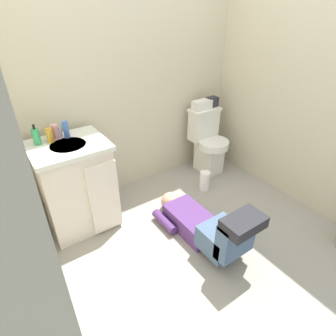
{
  "coord_description": "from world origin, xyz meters",
  "views": [
    {
      "loc": [
        -1.21,
        -1.29,
        1.8
      ],
      "look_at": [
        0.04,
        0.52,
        0.45
      ],
      "focal_mm": 29.52,
      "sensor_mm": 36.0,
      "label": 1
    }
  ],
  "objects_px": {
    "vanity_cabinet": "(77,185)",
    "tissue_box": "(202,105)",
    "person_plumber": "(205,225)",
    "paper_towel_roll": "(205,181)",
    "toilet": "(208,142)",
    "bottle_blue": "(66,130)",
    "faucet": "(61,132)",
    "bottle_pink": "(55,132)",
    "soap_dispenser": "(36,136)",
    "toiletry_bag": "(212,102)",
    "bottle_amber": "(50,135)"
  },
  "relations": [
    {
      "from": "vanity_cabinet",
      "to": "tissue_box",
      "type": "height_order",
      "value": "tissue_box"
    },
    {
      "from": "person_plumber",
      "to": "paper_towel_roll",
      "type": "xyz_separation_m",
      "value": [
        0.51,
        0.58,
        -0.07
      ]
    },
    {
      "from": "vanity_cabinet",
      "to": "toilet",
      "type": "bearing_deg",
      "value": 2.56
    },
    {
      "from": "toilet",
      "to": "bottle_blue",
      "type": "xyz_separation_m",
      "value": [
        -1.55,
        0.05,
        0.52
      ]
    },
    {
      "from": "bottle_blue",
      "to": "tissue_box",
      "type": "bearing_deg",
      "value": 1.56
    },
    {
      "from": "faucet",
      "to": "person_plumber",
      "type": "relative_size",
      "value": 0.09
    },
    {
      "from": "toilet",
      "to": "bottle_pink",
      "type": "xyz_separation_m",
      "value": [
        -1.63,
        0.08,
        0.51
      ]
    },
    {
      "from": "toilet",
      "to": "soap_dispenser",
      "type": "distance_m",
      "value": 1.85
    },
    {
      "from": "toiletry_bag",
      "to": "bottle_amber",
      "type": "height_order",
      "value": "bottle_amber"
    },
    {
      "from": "faucet",
      "to": "toiletry_bag",
      "type": "height_order",
      "value": "faucet"
    },
    {
      "from": "vanity_cabinet",
      "to": "soap_dispenser",
      "type": "distance_m",
      "value": 0.52
    },
    {
      "from": "soap_dispenser",
      "to": "bottle_blue",
      "type": "distance_m",
      "value": 0.23
    },
    {
      "from": "bottle_blue",
      "to": "bottle_amber",
      "type": "bearing_deg",
      "value": -176.06
    },
    {
      "from": "toiletry_bag",
      "to": "faucet",
      "type": "bearing_deg",
      "value": -179.48
    },
    {
      "from": "faucet",
      "to": "soap_dispenser",
      "type": "relative_size",
      "value": 0.6
    },
    {
      "from": "soap_dispenser",
      "to": "paper_towel_roll",
      "type": "relative_size",
      "value": 0.76
    },
    {
      "from": "toilet",
      "to": "toiletry_bag",
      "type": "xyz_separation_m",
      "value": [
        0.1,
        0.09,
        0.44
      ]
    },
    {
      "from": "toilet",
      "to": "tissue_box",
      "type": "xyz_separation_m",
      "value": [
        -0.05,
        0.09,
        0.43
      ]
    },
    {
      "from": "tissue_box",
      "to": "bottle_blue",
      "type": "xyz_separation_m",
      "value": [
        -1.5,
        -0.04,
        0.09
      ]
    },
    {
      "from": "soap_dispenser",
      "to": "tissue_box",
      "type": "bearing_deg",
      "value": 1.17
    },
    {
      "from": "toilet",
      "to": "bottle_pink",
      "type": "distance_m",
      "value": 1.71
    },
    {
      "from": "toiletry_bag",
      "to": "person_plumber",
      "type": "bearing_deg",
      "value": -132.64
    },
    {
      "from": "toilet",
      "to": "toiletry_bag",
      "type": "bearing_deg",
      "value": 40.77
    },
    {
      "from": "vanity_cabinet",
      "to": "person_plumber",
      "type": "xyz_separation_m",
      "value": [
        0.78,
        -0.83,
        -0.24
      ]
    },
    {
      "from": "vanity_cabinet",
      "to": "toiletry_bag",
      "type": "xyz_separation_m",
      "value": [
        1.69,
        0.16,
        0.39
      ]
    },
    {
      "from": "faucet",
      "to": "bottle_blue",
      "type": "relative_size",
      "value": 0.72
    },
    {
      "from": "paper_towel_roll",
      "to": "soap_dispenser",
      "type": "bearing_deg",
      "value": 165.75
    },
    {
      "from": "vanity_cabinet",
      "to": "toiletry_bag",
      "type": "relative_size",
      "value": 6.61
    },
    {
      "from": "person_plumber",
      "to": "tissue_box",
      "type": "distance_m",
      "value": 1.4
    },
    {
      "from": "faucet",
      "to": "tissue_box",
      "type": "xyz_separation_m",
      "value": [
        1.54,
        0.02,
        -0.07
      ]
    },
    {
      "from": "person_plumber",
      "to": "bottle_blue",
      "type": "distance_m",
      "value": 1.4
    },
    {
      "from": "tissue_box",
      "to": "vanity_cabinet",
      "type": "bearing_deg",
      "value": -174.01
    },
    {
      "from": "vanity_cabinet",
      "to": "toiletry_bag",
      "type": "distance_m",
      "value": 1.74
    },
    {
      "from": "faucet",
      "to": "bottle_blue",
      "type": "distance_m",
      "value": 0.05
    },
    {
      "from": "toiletry_bag",
      "to": "bottle_blue",
      "type": "distance_m",
      "value": 1.65
    },
    {
      "from": "toiletry_bag",
      "to": "paper_towel_roll",
      "type": "bearing_deg",
      "value": -134.65
    },
    {
      "from": "bottle_amber",
      "to": "paper_towel_roll",
      "type": "bearing_deg",
      "value": -14.64
    },
    {
      "from": "vanity_cabinet",
      "to": "tissue_box",
      "type": "xyz_separation_m",
      "value": [
        1.54,
        0.16,
        0.38
      ]
    },
    {
      "from": "person_plumber",
      "to": "bottle_pink",
      "type": "relative_size",
      "value": 8.78
    },
    {
      "from": "toiletry_bag",
      "to": "bottle_blue",
      "type": "relative_size",
      "value": 0.89
    },
    {
      "from": "tissue_box",
      "to": "bottle_blue",
      "type": "relative_size",
      "value": 1.58
    },
    {
      "from": "bottle_blue",
      "to": "paper_towel_roll",
      "type": "height_order",
      "value": "bottle_blue"
    },
    {
      "from": "tissue_box",
      "to": "paper_towel_roll",
      "type": "height_order",
      "value": "tissue_box"
    },
    {
      "from": "toiletry_bag",
      "to": "bottle_pink",
      "type": "height_order",
      "value": "bottle_pink"
    },
    {
      "from": "vanity_cabinet",
      "to": "soap_dispenser",
      "type": "bearing_deg",
      "value": 146.9
    },
    {
      "from": "tissue_box",
      "to": "soap_dispenser",
      "type": "relative_size",
      "value": 1.33
    },
    {
      "from": "vanity_cabinet",
      "to": "person_plumber",
      "type": "bearing_deg",
      "value": -46.92
    },
    {
      "from": "toiletry_bag",
      "to": "soap_dispenser",
      "type": "bearing_deg",
      "value": -178.92
    },
    {
      "from": "vanity_cabinet",
      "to": "bottle_pink",
      "type": "height_order",
      "value": "bottle_pink"
    },
    {
      "from": "bottle_amber",
      "to": "soap_dispenser",
      "type": "bearing_deg",
      "value": 171.44
    }
  ]
}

